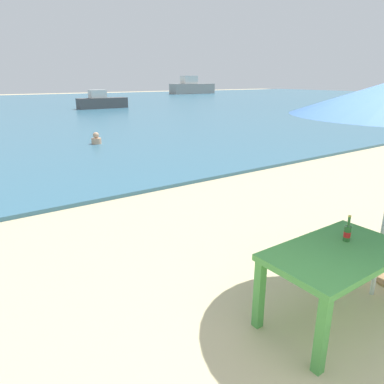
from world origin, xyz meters
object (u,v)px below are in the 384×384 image
picnic_table_green (336,261)px  swimmer_person (96,139)px  beer_bottle_amber (347,232)px  boat_fishing_trawler (192,87)px  boat_sailboat (102,102)px

picnic_table_green → swimmer_person: bearing=81.8°
beer_bottle_amber → boat_fishing_trawler: boat_fishing_trawler is taller
beer_bottle_amber → boat_sailboat: boat_sailboat is taller
swimmer_person → boat_fishing_trawler: size_ratio=0.06×
boat_sailboat → picnic_table_green: bearing=-106.5°
beer_bottle_amber → boat_fishing_trawler: 52.38m
beer_bottle_amber → boat_fishing_trawler: (28.71, 43.81, 0.16)m
beer_bottle_amber → swimmer_person: size_ratio=0.65×
boat_fishing_trawler → boat_sailboat: 28.47m
picnic_table_green → swimmer_person: 10.51m
swimmer_person → boat_sailboat: (5.97, 14.82, 0.34)m
picnic_table_green → beer_bottle_amber: size_ratio=5.28×
picnic_table_green → swimmer_person: picnic_table_green is taller
boat_fishing_trawler → boat_sailboat: size_ratio=1.87×
beer_bottle_amber → picnic_table_green: bearing=-163.4°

